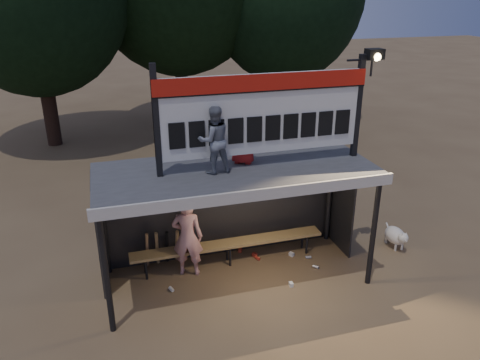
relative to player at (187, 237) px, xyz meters
name	(u,v)px	position (x,y,z in m)	size (l,w,h in m)	color
ground	(236,277)	(0.86, -0.41, -0.82)	(80.00, 80.00, 0.00)	brown
player	(187,237)	(0.00, 0.00, 0.00)	(0.60, 0.39, 1.65)	silver
child_a	(214,140)	(0.46, -0.52, 2.08)	(0.57, 0.45, 1.18)	slate
child_b	(243,134)	(1.07, -0.21, 2.05)	(0.54, 0.35, 1.11)	maroon
dugout_shelter	(232,187)	(0.86, -0.17, 1.02)	(5.10, 2.08, 2.32)	#3C3C3F
scoreboard_assembly	(266,111)	(1.42, -0.42, 2.50)	(4.10, 0.27, 1.99)	black
bench	(229,244)	(0.86, 0.14, -0.39)	(4.00, 0.35, 0.48)	olive
dog	(396,236)	(4.54, -0.29, -0.55)	(0.36, 0.81, 0.49)	silver
bats	(162,247)	(-0.46, 0.41, -0.39)	(0.68, 0.35, 0.84)	olive
litter	(267,264)	(1.59, -0.18, -0.79)	(3.06, 1.60, 0.08)	#B02D1E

